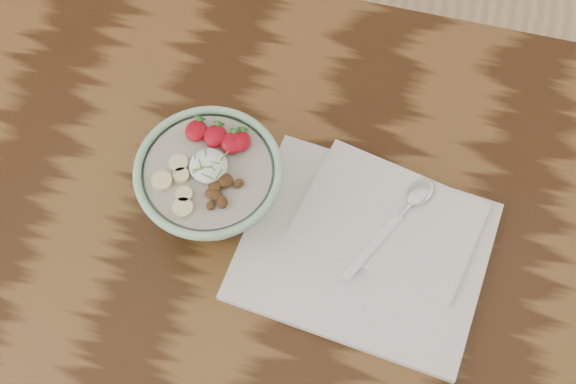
# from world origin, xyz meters

# --- Properties ---
(table) EXTENTS (1.60, 0.90, 0.75)m
(table) POSITION_xyz_m (0.00, 0.00, 0.66)
(table) COLOR #351D0D
(table) RESTS_ON ground
(breakfast_bowl) EXTENTS (0.17, 0.17, 0.12)m
(breakfast_bowl) POSITION_xyz_m (0.05, 0.09, 0.81)
(breakfast_bowl) COLOR #92C59C
(breakfast_bowl) RESTS_ON table
(napkin) EXTENTS (0.31, 0.27, 0.02)m
(napkin) POSITION_xyz_m (0.25, 0.08, 0.76)
(napkin) COLOR silver
(napkin) RESTS_ON table
(spoon) EXTENTS (0.09, 0.16, 0.01)m
(spoon) POSITION_xyz_m (0.29, 0.13, 0.77)
(spoon) COLOR silver
(spoon) RESTS_ON napkin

